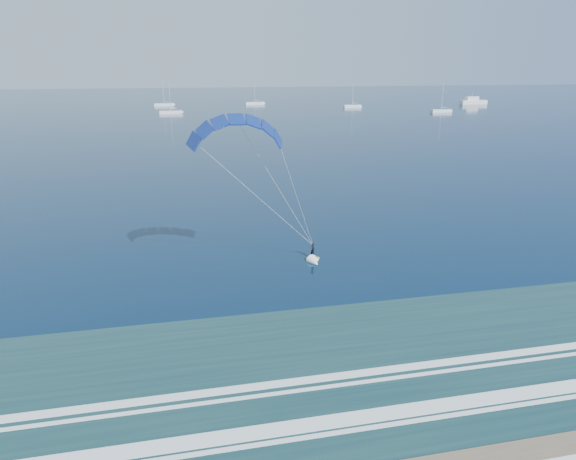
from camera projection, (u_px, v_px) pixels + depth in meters
The scene contains 7 objects.
kitesurfer_rig at pixel (278, 189), 44.53m from camera, with size 14.26×9.08×16.03m.
motor_yacht at pixel (473, 101), 254.04m from camera, with size 13.39×3.57×5.75m.
sailboat_1 at pixel (164, 105), 243.21m from camera, with size 9.06×2.40×12.16m.
sailboat_2 at pixel (171, 112), 203.85m from camera, with size 8.83×2.40×12.24m.
sailboat_3 at pixel (255, 103), 252.13m from camera, with size 9.15×2.40×12.39m.
sailboat_4 at pixel (352, 106), 234.09m from camera, with size 8.05×2.40×11.08m.
sailboat_5 at pixel (441, 111), 209.88m from camera, with size 8.62×2.40×11.69m.
Camera 1 is at (-3.49, -16.71, 18.44)m, focal length 32.00 mm.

